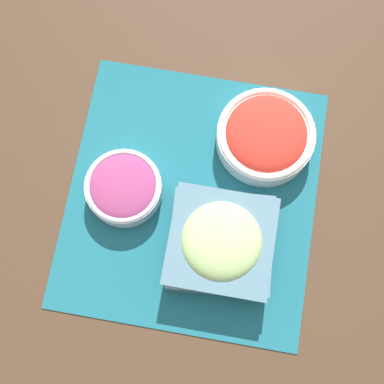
# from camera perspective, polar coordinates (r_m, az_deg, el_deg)

# --- Properties ---
(ground_plane) EXTENTS (3.00, 3.00, 0.00)m
(ground_plane) POSITION_cam_1_polar(r_m,az_deg,el_deg) (0.91, 0.00, -0.53)
(ground_plane) COLOR #422D1E
(placemat) EXTENTS (0.45, 0.42, 0.00)m
(placemat) POSITION_cam_1_polar(r_m,az_deg,el_deg) (0.91, 0.00, -0.50)
(placemat) COLOR #195B6B
(placemat) RESTS_ON ground_plane
(onion_bowl) EXTENTS (0.13, 0.13, 0.05)m
(onion_bowl) POSITION_cam_1_polar(r_m,az_deg,el_deg) (0.90, -7.32, 0.48)
(onion_bowl) COLOR silver
(onion_bowl) RESTS_ON placemat
(cucumber_bowl) EXTENTS (0.17, 0.17, 0.08)m
(cucumber_bowl) POSITION_cam_1_polar(r_m,az_deg,el_deg) (0.86, 3.10, -5.41)
(cucumber_bowl) COLOR slate
(cucumber_bowl) RESTS_ON placemat
(tomato_bowl) EXTENTS (0.17, 0.17, 0.06)m
(tomato_bowl) POSITION_cam_1_polar(r_m,az_deg,el_deg) (0.92, 7.85, 5.96)
(tomato_bowl) COLOR white
(tomato_bowl) RESTS_ON placemat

